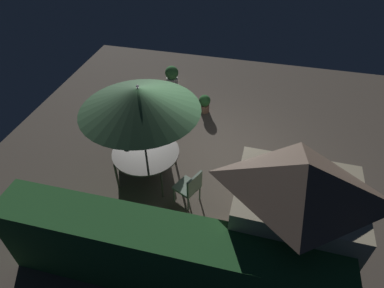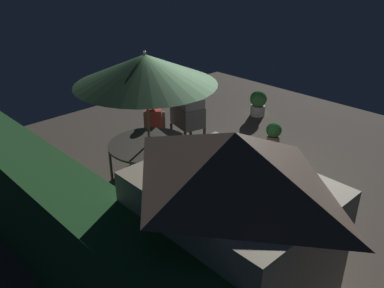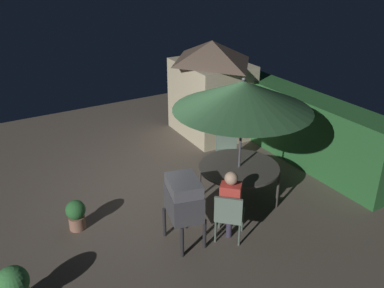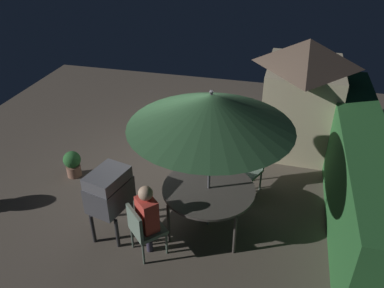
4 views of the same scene
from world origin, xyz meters
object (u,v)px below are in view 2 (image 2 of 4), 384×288
object	(u,v)px
chair_near_shed	(154,130)
garden_shed	(230,234)
bbq_grill	(188,112)
chair_far_side	(169,191)
patio_table	(149,146)
potted_plant_by_shed	(258,102)
patio_umbrella	(145,69)
person_in_red	(154,121)
potted_plant_by_grill	(274,133)

from	to	relation	value
chair_near_shed	garden_shed	bearing A→B (deg)	150.94
bbq_grill	chair_far_side	xyz separation A→B (m)	(-1.70, 2.05, -0.33)
patio_table	potted_plant_by_shed	distance (m)	4.26
garden_shed	patio_table	distance (m)	3.47
potted_plant_by_shed	chair_far_side	bearing A→B (deg)	110.86
bbq_grill	potted_plant_by_shed	distance (m)	2.74
patio_umbrella	potted_plant_by_shed	bearing A→B (deg)	-81.31
patio_table	chair_near_shed	world-z (taller)	chair_near_shed
bbq_grill	potted_plant_by_shed	world-z (taller)	bbq_grill
bbq_grill	potted_plant_by_shed	bearing A→B (deg)	-87.74
patio_umbrella	person_in_red	size ratio (longest dim) A/B	1.99
patio_table	chair_far_side	world-z (taller)	chair_far_side
patio_umbrella	bbq_grill	size ratio (longest dim) A/B	2.09
person_in_red	potted_plant_by_grill	bearing A→B (deg)	-125.53
patio_table	potted_plant_by_grill	world-z (taller)	patio_table
chair_near_shed	person_in_red	xyz separation A→B (m)	(-0.06, 0.06, 0.26)
garden_shed	potted_plant_by_grill	size ratio (longest dim) A/B	4.38
potted_plant_by_shed	person_in_red	world-z (taller)	person_in_red
potted_plant_by_shed	potted_plant_by_grill	size ratio (longest dim) A/B	1.24
garden_shed	patio_umbrella	world-z (taller)	patio_umbrella
chair_near_shed	potted_plant_by_shed	size ratio (longest dim) A/B	1.30
patio_table	chair_near_shed	bearing A→B (deg)	-43.64
patio_umbrella	potted_plant_by_grill	bearing A→B (deg)	-104.17
patio_umbrella	person_in_red	bearing A→B (deg)	-43.64
garden_shed	potted_plant_by_shed	size ratio (longest dim) A/B	3.54
garden_shed	patio_table	bearing A→B (deg)	-24.00
patio_umbrella	potted_plant_by_shed	distance (m)	4.62
potted_plant_by_shed	patio_table	bearing A→B (deg)	98.69
potted_plant_by_shed	potted_plant_by_grill	bearing A→B (deg)	137.85
garden_shed	bbq_grill	bearing A→B (deg)	-38.25
chair_near_shed	chair_far_side	bearing A→B (deg)	145.88
chair_near_shed	potted_plant_by_grill	world-z (taller)	chair_near_shed
patio_table	person_in_red	xyz separation A→B (m)	(0.81, -0.77, 0.05)
potted_plant_by_grill	bbq_grill	bearing A→B (deg)	48.50
garden_shed	potted_plant_by_shed	xyz separation A→B (m)	(3.78, -5.59, -0.89)
potted_plant_by_grill	person_in_red	distance (m)	2.71
patio_table	chair_far_side	bearing A→B (deg)	154.75
patio_table	person_in_red	distance (m)	1.12
chair_near_shed	patio_umbrella	bearing A→B (deg)	136.36
chair_far_side	person_in_red	world-z (taller)	person_in_red
patio_table	potted_plant_by_grill	distance (m)	3.07
chair_near_shed	potted_plant_by_grill	bearing A→B (deg)	-127.36
garden_shed	bbq_grill	world-z (taller)	garden_shed
patio_umbrella	bbq_grill	world-z (taller)	patio_umbrella
chair_far_side	chair_near_shed	bearing A→B (deg)	-34.12
chair_far_side	bbq_grill	bearing A→B (deg)	-50.28
patio_umbrella	potted_plant_by_grill	size ratio (longest dim) A/B	4.47
chair_near_shed	person_in_red	world-z (taller)	person_in_red
garden_shed	chair_far_side	xyz separation A→B (m)	(1.97, -0.85, -0.73)
potted_plant_by_shed	person_in_red	bearing A→B (deg)	87.21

